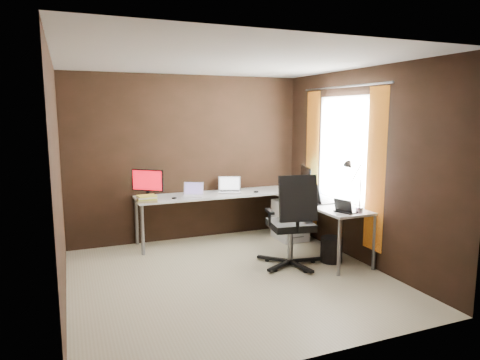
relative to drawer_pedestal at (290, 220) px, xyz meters
name	(u,v)px	position (x,y,z in m)	size (l,w,h in m)	color
room	(255,169)	(-1.09, -1.08, 0.98)	(3.60, 3.60, 2.50)	#B9B190
desk	(259,200)	(-0.59, -0.11, 0.38)	(2.65, 2.25, 0.73)	white
drawer_pedestal	(290,220)	(0.00, 0.00, 0.00)	(0.42, 0.50, 0.60)	white
monitor_left	(148,182)	(-2.10, 0.37, 0.66)	(0.39, 0.31, 0.42)	black
monitor_right	(306,179)	(0.08, -0.30, 0.68)	(0.20, 0.52, 0.44)	black
laptop_white	(193,193)	(-1.46, 0.30, 0.47)	(0.35, 0.31, 0.20)	white
laptop_silver	(230,189)	(-0.84, 0.41, 0.48)	(0.41, 0.35, 0.23)	silver
laptop_black_big	(315,198)	(-0.03, -0.75, 0.49)	(0.31, 0.43, 0.28)	black
laptop_black_small	(345,209)	(-0.02, -1.41, 0.47)	(0.25, 0.29, 0.17)	black
book_stack	(147,199)	(-2.16, 0.16, 0.47)	(0.29, 0.25, 0.09)	tan
mouse_left	(174,198)	(-1.77, 0.18, 0.45)	(0.08, 0.05, 0.03)	black
mouse_corner	(256,192)	(-0.50, 0.18, 0.45)	(0.08, 0.05, 0.03)	black
desk_lamp	(353,180)	(0.08, -1.41, 0.83)	(0.20, 0.23, 0.64)	slate
office_chair	(292,239)	(-0.56, -1.05, 0.05)	(0.67, 0.68, 1.20)	black
wastebasket	(331,249)	(0.01, -1.11, -0.14)	(0.28, 0.28, 0.33)	black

